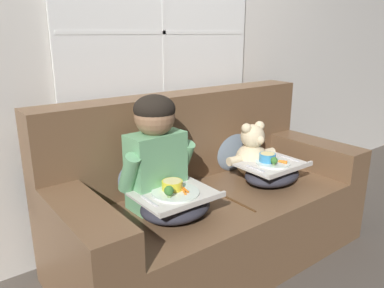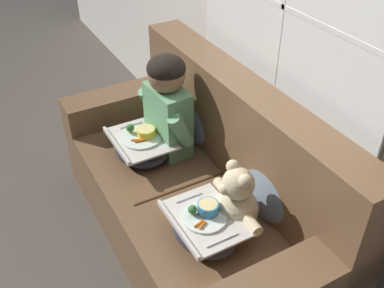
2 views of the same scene
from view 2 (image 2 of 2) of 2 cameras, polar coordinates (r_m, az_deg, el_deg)
name	(u,v)px [view 2 (image 2 of 2)]	position (r m, az deg, el deg)	size (l,w,h in m)	color
ground_plane	(189,239)	(2.88, -0.38, -12.03)	(14.00, 14.00, 0.00)	#4C443D
wall_back_with_window	(289,22)	(2.41, 12.22, 14.88)	(8.00, 0.08, 2.60)	beige
couch	(200,193)	(2.65, 1.01, -6.25)	(1.96, 0.90, 1.02)	brown
throw_pillow_behind_child	(196,116)	(2.82, 0.56, 3.61)	(0.37, 0.18, 0.38)	slate
throw_pillow_behind_teddy	(269,186)	(2.33, 9.81, -5.28)	(0.39, 0.19, 0.40)	slate
child_figure	(167,100)	(2.66, -3.17, 5.57)	(0.45, 0.22, 0.63)	#66A370
teddy_bear	(236,202)	(2.24, 5.59, -7.33)	(0.40, 0.28, 0.37)	beige
lap_tray_child	(142,146)	(2.75, -6.41, -0.25)	(0.41, 0.33, 0.21)	#2D2D38
lap_tray_teddy	(204,227)	(2.23, 1.56, -10.43)	(0.41, 0.31, 0.20)	#2D2D38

